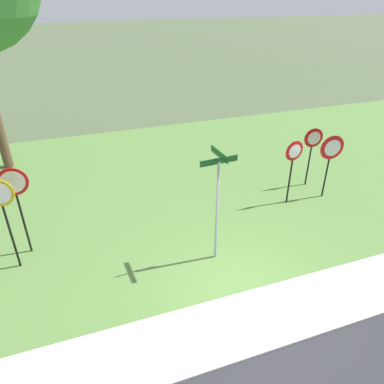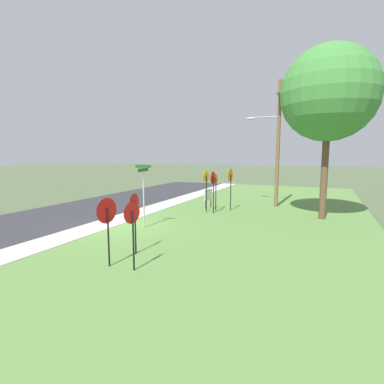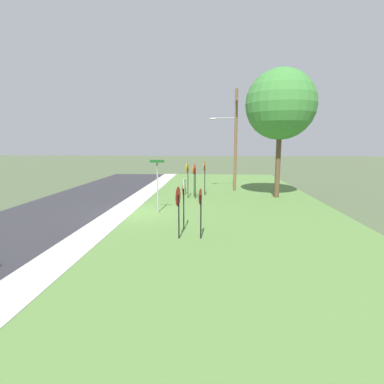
% 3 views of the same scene
% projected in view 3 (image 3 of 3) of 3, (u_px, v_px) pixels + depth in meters
% --- Properties ---
extents(ground_plane, '(160.00, 160.00, 0.00)m').
position_uv_depth(ground_plane, '(133.00, 213.00, 17.55)').
color(ground_plane, '#4C5B3D').
extents(road_asphalt, '(44.00, 6.40, 0.01)m').
position_uv_depth(road_asphalt, '(53.00, 212.00, 17.86)').
color(road_asphalt, '#2D2D33').
rests_on(road_asphalt, ground_plane).
extents(sidewalk_strip, '(44.00, 1.60, 0.06)m').
position_uv_depth(sidewalk_strip, '(120.00, 212.00, 17.60)').
color(sidewalk_strip, '#BCB7AD').
rests_on(sidewalk_strip, ground_plane).
extents(grass_median, '(44.00, 12.00, 0.04)m').
position_uv_depth(grass_median, '(238.00, 214.00, 17.15)').
color(grass_median, '#567F3D').
rests_on(grass_median, ground_plane).
extents(stop_sign_near_left, '(0.76, 0.14, 2.62)m').
position_uv_depth(stop_sign_near_left, '(204.00, 170.00, 23.01)').
color(stop_sign_near_left, black).
rests_on(stop_sign_near_left, grass_median).
extents(stop_sign_near_right, '(0.70, 0.15, 2.53)m').
position_uv_depth(stop_sign_near_right, '(188.00, 173.00, 21.95)').
color(stop_sign_near_right, black).
rests_on(stop_sign_near_right, grass_median).
extents(stop_sign_far_left, '(0.60, 0.14, 2.31)m').
position_uv_depth(stop_sign_far_left, '(194.00, 175.00, 22.51)').
color(stop_sign_far_left, black).
rests_on(stop_sign_far_left, grass_median).
extents(stop_sign_far_center, '(0.74, 0.11, 2.51)m').
position_uv_depth(stop_sign_far_center, '(195.00, 173.00, 21.67)').
color(stop_sign_far_center, black).
rests_on(stop_sign_far_center, grass_median).
extents(yield_sign_near_left, '(0.81, 0.15, 2.20)m').
position_uv_depth(yield_sign_near_left, '(178.00, 200.00, 12.53)').
color(yield_sign_near_left, black).
rests_on(yield_sign_near_left, grass_median).
extents(yield_sign_near_right, '(0.65, 0.11, 2.17)m').
position_uv_depth(yield_sign_near_right, '(183.00, 196.00, 13.87)').
color(yield_sign_near_right, black).
rests_on(yield_sign_near_right, grass_median).
extents(yield_sign_far_left, '(0.67, 0.14, 2.13)m').
position_uv_depth(yield_sign_far_left, '(200.00, 202.00, 12.51)').
color(yield_sign_far_left, black).
rests_on(yield_sign_far_left, grass_median).
extents(street_name_post, '(0.96, 0.82, 3.04)m').
position_uv_depth(street_name_post, '(157.00, 182.00, 17.24)').
color(street_name_post, '#9EA0A8').
rests_on(street_name_post, grass_median).
extents(utility_pole, '(2.10, 2.30, 8.30)m').
position_uv_depth(utility_pole, '(234.00, 137.00, 24.89)').
color(utility_pole, brown).
rests_on(utility_pole, grass_median).
extents(notice_board, '(1.10, 0.12, 1.25)m').
position_uv_depth(notice_board, '(185.00, 184.00, 23.35)').
color(notice_board, black).
rests_on(notice_board, grass_median).
extents(oak_tree_left, '(4.97, 4.97, 9.16)m').
position_uv_depth(oak_tree_left, '(281.00, 105.00, 21.47)').
color(oak_tree_left, brown).
rests_on(oak_tree_left, grass_median).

